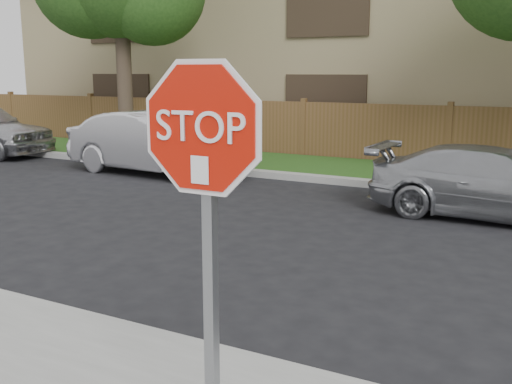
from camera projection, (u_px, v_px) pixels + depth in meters
The scene contains 8 objects.
ground at pixel (192, 347), 5.40m from camera, with size 90.00×90.00×0.00m, color black.
far_curb at pixel (415, 188), 12.41m from camera, with size 70.00×0.30×0.15m, color gray.
grass_strip at pixel (433, 176), 13.83m from camera, with size 70.00×3.00×0.12m, color #1E4714.
fence at pixel (449, 138), 15.06m from camera, with size 70.00×0.12×1.60m, color brown.
apartment_building at pixel (489, 37), 19.34m from camera, with size 35.20×9.20×7.20m.
stop_sign at pixel (205, 187), 3.23m from camera, with size 1.01×0.13×2.55m.
sedan_left at pixel (155, 143), 14.39m from camera, with size 1.59×4.56×1.50m, color silver.
sedan_right at pixel (495, 183), 10.03m from camera, with size 1.69×4.15×1.20m, color #9FA1A6.
Camera 1 is at (2.90, -4.13, 2.44)m, focal length 42.00 mm.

